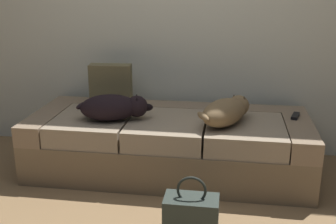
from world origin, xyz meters
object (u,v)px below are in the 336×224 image
at_px(dog_tan, 226,111).
at_px(throw_pillow, 111,85).
at_px(dog_dark, 114,107).
at_px(couch, 169,144).
at_px(handbag, 191,215).
at_px(tv_remote, 295,116).

xyz_separation_m(dog_tan, throw_pillow, (-0.95, 0.34, 0.07)).
height_order(dog_dark, dog_tan, dog_dark).
relative_size(dog_dark, dog_tan, 1.07).
bearing_deg(throw_pillow, dog_tan, -19.70).
bearing_deg(couch, dog_tan, -14.84).
height_order(dog_dark, handbag, dog_dark).
height_order(tv_remote, handbag, tv_remote).
relative_size(tv_remote, throw_pillow, 0.44).
bearing_deg(dog_dark, dog_tan, 2.48).
xyz_separation_m(dog_dark, throw_pillow, (-0.13, 0.38, 0.07)).
bearing_deg(tv_remote, dog_dark, -152.26).
distance_m(couch, dog_dark, 0.53).
bearing_deg(dog_tan, dog_dark, -177.52).
distance_m(dog_tan, tv_remote, 0.57).
relative_size(couch, throw_pillow, 6.25).
bearing_deg(dog_dark, couch, 21.28).
relative_size(couch, dog_dark, 3.77).
distance_m(dog_tan, throw_pillow, 1.01).
distance_m(throw_pillow, handbag, 1.41).
xyz_separation_m(dog_tan, handbag, (-0.17, -0.72, -0.42)).
bearing_deg(tv_remote, dog_tan, -139.21).
bearing_deg(handbag, couch, 107.15).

